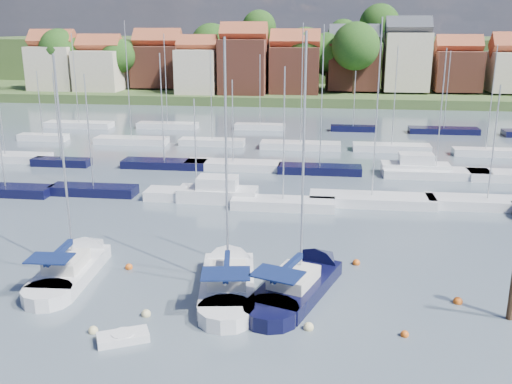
# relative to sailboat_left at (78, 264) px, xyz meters

# --- Properties ---
(ground) EXTENTS (260.00, 260.00, 0.00)m
(ground) POSITION_rel_sailboat_left_xyz_m (11.34, 35.76, -0.36)
(ground) COLOR #4D5B69
(ground) RESTS_ON ground
(sailboat_left) EXTENTS (3.40, 10.90, 14.67)m
(sailboat_left) POSITION_rel_sailboat_left_xyz_m (0.00, 0.00, 0.00)
(sailboat_left) COLOR silver
(sailboat_left) RESTS_ON ground
(sailboat_centre) EXTENTS (4.74, 11.90, 15.73)m
(sailboat_centre) POSITION_rel_sailboat_left_xyz_m (9.84, -0.43, -0.00)
(sailboat_centre) COLOR silver
(sailboat_centre) RESTS_ON ground
(sailboat_navy) EXTENTS (6.65, 11.94, 16.03)m
(sailboat_navy) POSITION_rel_sailboat_left_xyz_m (14.57, -0.31, -0.00)
(sailboat_navy) COLOR black
(sailboat_navy) RESTS_ON ground
(tender) EXTENTS (2.75, 2.13, 0.54)m
(tender) POSITION_rel_sailboat_left_xyz_m (5.91, -8.07, -0.15)
(tender) COLOR silver
(tender) RESTS_ON ground
(timber_piling) EXTENTS (0.40, 0.40, 6.65)m
(timber_piling) POSITION_rel_sailboat_left_xyz_m (25.51, -3.30, 0.94)
(timber_piling) COLOR #4C331E
(timber_piling) RESTS_ON ground
(buoy_b) EXTENTS (0.50, 0.50, 0.50)m
(buoy_b) POSITION_rel_sailboat_left_xyz_m (4.11, -7.47, -0.36)
(buoy_b) COLOR beige
(buoy_b) RESTS_ON ground
(buoy_c) EXTENTS (0.51, 0.51, 0.51)m
(buoy_c) POSITION_rel_sailboat_left_xyz_m (6.23, -5.44, -0.36)
(buoy_c) COLOR beige
(buoy_c) RESTS_ON ground
(buoy_d) EXTENTS (0.54, 0.54, 0.54)m
(buoy_d) POSITION_rel_sailboat_left_xyz_m (14.95, -5.73, -0.36)
(buoy_d) COLOR beige
(buoy_d) RESTS_ON ground
(buoy_e) EXTENTS (0.50, 0.50, 0.50)m
(buoy_e) POSITION_rel_sailboat_left_xyz_m (17.72, 3.02, -0.36)
(buoy_e) COLOR #D85914
(buoy_e) RESTS_ON ground
(buoy_f) EXTENTS (0.42, 0.42, 0.42)m
(buoy_f) POSITION_rel_sailboat_left_xyz_m (19.77, -5.82, -0.36)
(buoy_f) COLOR #D85914
(buoy_f) RESTS_ON ground
(buoy_g) EXTENTS (0.53, 0.53, 0.53)m
(buoy_g) POSITION_rel_sailboat_left_xyz_m (23.17, -1.79, -0.36)
(buoy_g) COLOR #D85914
(buoy_g) RESTS_ON ground
(buoy_h) EXTENTS (0.48, 0.48, 0.48)m
(buoy_h) POSITION_rel_sailboat_left_xyz_m (3.19, 0.45, -0.36)
(buoy_h) COLOR #D85914
(buoy_h) RESTS_ON ground
(marina_field) EXTENTS (79.62, 41.41, 15.93)m
(marina_field) POSITION_rel_sailboat_left_xyz_m (13.24, 30.91, 0.07)
(marina_field) COLOR silver
(marina_field) RESTS_ON ground
(far_shore_town) EXTENTS (212.46, 90.00, 22.27)m
(far_shore_town) POSITION_rel_sailboat_left_xyz_m (13.56, 128.43, 4.25)
(far_shore_town) COLOR #41572B
(far_shore_town) RESTS_ON ground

